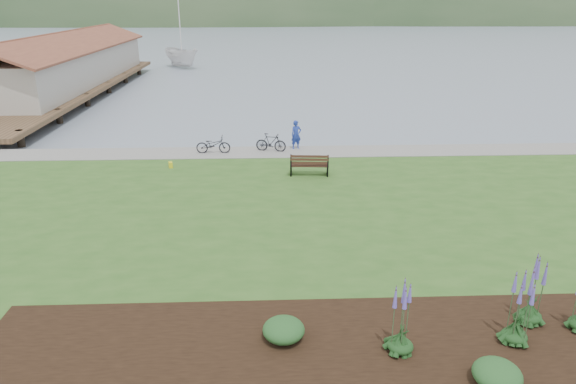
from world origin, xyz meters
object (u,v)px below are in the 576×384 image
(person, at_px, (296,132))
(park_bench, at_px, (309,164))
(sailboat, at_px, (183,68))
(bicycle_a, at_px, (213,145))

(person, bearing_deg, park_bench, -105.58)
(sailboat, bearing_deg, bicycle_a, -116.07)
(person, height_order, bicycle_a, person)
(person, height_order, sailboat, sailboat)
(bicycle_a, distance_m, sailboat, 39.72)
(park_bench, xyz_separation_m, bicycle_a, (-4.84, 3.86, -0.07))
(bicycle_a, bearing_deg, park_bench, -128.42)
(park_bench, bearing_deg, person, 99.08)
(park_bench, height_order, sailboat, sailboat)
(sailboat, bearing_deg, park_bench, -110.90)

